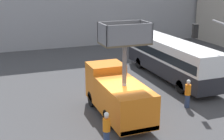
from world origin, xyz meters
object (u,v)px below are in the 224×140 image
(utility_truck, at_px, (117,92))
(city_bus, at_px, (170,56))
(road_worker_directing, at_px, (188,93))
(road_worker_near_truck, at_px, (107,129))

(utility_truck, distance_m, city_bus, 8.86)
(city_bus, relative_size, road_worker_directing, 5.96)
(utility_truck, bearing_deg, city_bus, 38.85)
(utility_truck, xyz_separation_m, road_worker_directing, (4.77, -0.28, -0.62))
(utility_truck, xyz_separation_m, road_worker_near_truck, (-1.76, -3.05, -0.65))
(city_bus, bearing_deg, road_worker_near_truck, 154.41)
(utility_truck, bearing_deg, road_worker_near_truck, -120.08)
(road_worker_directing, bearing_deg, road_worker_near_truck, 111.45)
(utility_truck, height_order, road_worker_near_truck, utility_truck)
(utility_truck, xyz_separation_m, city_bus, (6.89, 5.55, 0.27))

